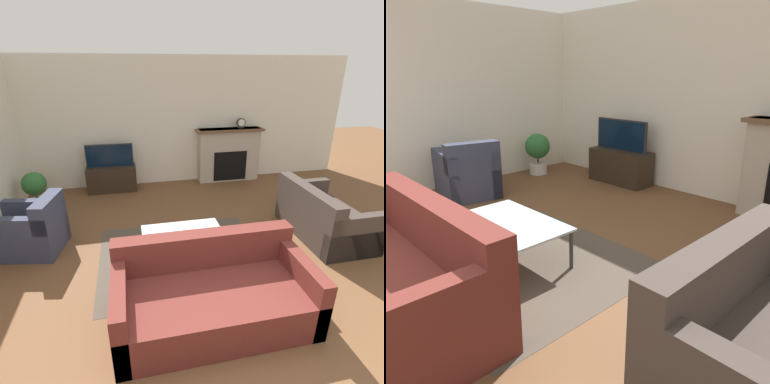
% 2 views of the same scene
% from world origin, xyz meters
% --- Properties ---
extents(wall_back, '(8.62, 0.06, 2.70)m').
position_xyz_m(wall_back, '(0.00, 4.96, 1.35)').
color(wall_back, silver).
rests_on(wall_back, ground_plane).
extents(wall_left, '(0.06, 7.93, 2.70)m').
position_xyz_m(wall_left, '(-2.84, 2.47, 1.35)').
color(wall_left, silver).
rests_on(wall_left, ground_plane).
extents(area_rug, '(2.29, 1.90, 0.00)m').
position_xyz_m(area_rug, '(-0.08, 1.91, 0.00)').
color(area_rug, '#4C4238').
rests_on(area_rug, ground_plane).
extents(tv_stand, '(1.01, 0.43, 0.53)m').
position_xyz_m(tv_stand, '(-1.10, 4.64, 0.26)').
color(tv_stand, '#2D2319').
rests_on(tv_stand, ground_plane).
extents(tv, '(0.95, 0.06, 0.48)m').
position_xyz_m(tv, '(-1.10, 4.64, 0.77)').
color(tv, '#232328').
rests_on(tv, tv_stand).
extents(couch_sectional, '(1.98, 1.00, 0.82)m').
position_xyz_m(couch_sectional, '(0.02, 0.77, 0.28)').
color(couch_sectional, '#5B231E').
rests_on(couch_sectional, ground_plane).
extents(couch_loveseat, '(0.90, 1.49, 0.82)m').
position_xyz_m(couch_loveseat, '(2.16, 2.04, 0.29)').
color(couch_loveseat, '#3D332D').
rests_on(couch_loveseat, ground_plane).
extents(armchair_by_window, '(1.00, 0.87, 0.82)m').
position_xyz_m(armchair_by_window, '(-2.16, 2.52, 0.30)').
color(armchair_by_window, '#33384C').
rests_on(armchair_by_window, ground_plane).
extents(coffee_table, '(1.09, 0.70, 0.39)m').
position_xyz_m(coffee_table, '(-0.08, 1.86, 0.36)').
color(coffee_table, '#333338').
rests_on(coffee_table, ground_plane).
extents(potted_plant, '(0.43, 0.43, 0.70)m').
position_xyz_m(potted_plant, '(-2.45, 4.01, 0.42)').
color(potted_plant, beige).
rests_on(potted_plant, ground_plane).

